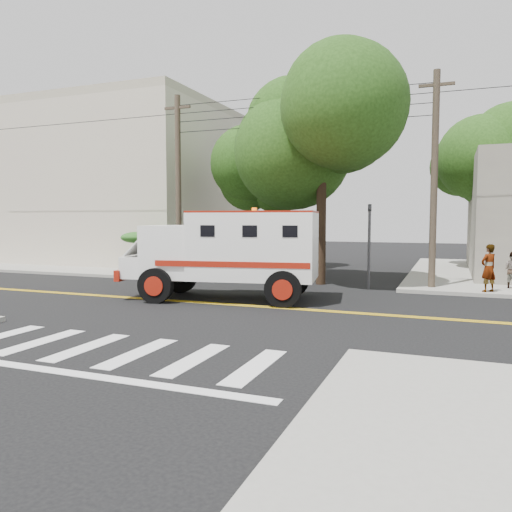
% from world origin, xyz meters
% --- Properties ---
extents(ground, '(100.00, 100.00, 0.00)m').
position_xyz_m(ground, '(0.00, 0.00, 0.00)').
color(ground, black).
rests_on(ground, ground).
extents(sidewalk_nw, '(17.00, 17.00, 0.15)m').
position_xyz_m(sidewalk_nw, '(-13.50, 13.50, 0.07)').
color(sidewalk_nw, gray).
rests_on(sidewalk_nw, ground).
extents(building_left, '(16.00, 14.00, 10.00)m').
position_xyz_m(building_left, '(-15.50, 15.00, 5.15)').
color(building_left, beige).
rests_on(building_left, sidewalk_nw).
extents(utility_pole_left, '(0.28, 0.28, 9.00)m').
position_xyz_m(utility_pole_left, '(-5.60, 6.00, 4.50)').
color(utility_pole_left, '#382D23').
rests_on(utility_pole_left, ground).
extents(utility_pole_right, '(0.28, 0.28, 9.00)m').
position_xyz_m(utility_pole_right, '(6.30, 6.20, 4.50)').
color(utility_pole_right, '#382D23').
rests_on(utility_pole_right, ground).
extents(tree_main, '(6.08, 5.70, 9.85)m').
position_xyz_m(tree_main, '(1.94, 6.21, 7.20)').
color(tree_main, black).
rests_on(tree_main, ground).
extents(tree_left, '(4.48, 4.20, 7.70)m').
position_xyz_m(tree_left, '(-2.68, 11.79, 5.73)').
color(tree_left, black).
rests_on(tree_left, ground).
extents(tree_right, '(4.80, 4.50, 8.20)m').
position_xyz_m(tree_right, '(8.84, 15.77, 6.09)').
color(tree_right, black).
rests_on(tree_right, ground).
extents(traffic_signal, '(0.15, 0.18, 3.60)m').
position_xyz_m(traffic_signal, '(3.80, 5.60, 2.23)').
color(traffic_signal, '#3F3F42').
rests_on(traffic_signal, ground).
extents(accessibility_sign, '(0.45, 0.10, 2.02)m').
position_xyz_m(accessibility_sign, '(-6.20, 6.17, 1.37)').
color(accessibility_sign, '#3F3F42').
rests_on(accessibility_sign, ground).
extents(palm_planter, '(3.52, 2.63, 2.36)m').
position_xyz_m(palm_planter, '(-7.44, 6.62, 1.65)').
color(palm_planter, '#1E3314').
rests_on(palm_planter, sidewalk_nw).
extents(armored_truck, '(7.49, 3.86, 3.26)m').
position_xyz_m(armored_truck, '(-0.57, 1.01, 1.85)').
color(armored_truck, white).
rests_on(armored_truck, ground).
extents(pedestrian_a, '(0.80, 0.78, 1.86)m').
position_xyz_m(pedestrian_a, '(8.39, 5.50, 1.08)').
color(pedestrian_a, gray).
rests_on(pedestrian_a, sidewalk_ne).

